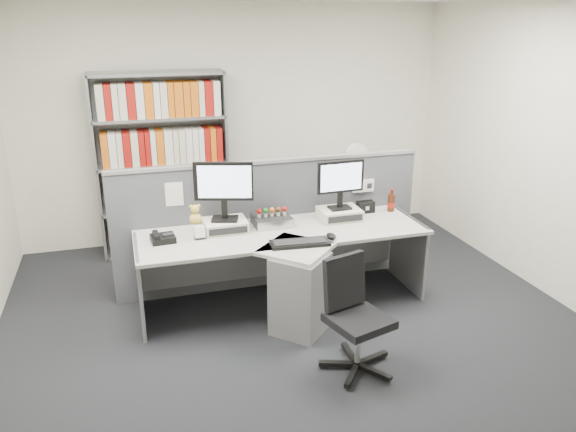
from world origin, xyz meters
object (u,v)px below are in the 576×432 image
object	(u,v)px
desk	(290,268)
cola_bottle	(391,203)
monitor_right	(341,181)
desk_phone	(162,238)
keyboard	(300,243)
monitor_left	(224,186)
mouse	(331,236)
speaker	(365,207)
office_chair	(353,312)
desk_fan	(356,159)
desk_calendar	(199,233)
filing_cabinet	(353,215)
shelving_unit	(163,167)
desktop_pc	(272,220)

from	to	relation	value
desk	cola_bottle	xyz separation A→B (m)	(1.18, 0.45, 0.35)
monitor_right	desk_phone	xyz separation A→B (m)	(-1.67, -0.11, -0.34)
desk	keyboard	xyz separation A→B (m)	(0.05, -0.13, 0.28)
monitor_left	mouse	xyz separation A→B (m)	(0.84, -0.46, -0.39)
desk	desk_phone	world-z (taller)	desk_phone
mouse	desk_phone	bearing A→B (deg)	166.07
speaker	office_chair	distance (m)	1.58
monitor_left	mouse	bearing A→B (deg)	-28.54
mouse	desk_fan	size ratio (longest dim) A/B	0.25
monitor_left	desk_calendar	world-z (taller)	monitor_left
mouse	cola_bottle	world-z (taller)	cola_bottle
filing_cabinet	desk_fan	bearing A→B (deg)	-90.00
desk_phone	shelving_unit	bearing A→B (deg)	84.36
speaker	mouse	bearing A→B (deg)	-135.59
desk	shelving_unit	bearing A→B (deg)	115.96
desk	filing_cabinet	distance (m)	1.85
shelving_unit	keyboard	bearing A→B (deg)	-64.35
shelving_unit	desk_fan	xyz separation A→B (m)	(2.10, -0.45, 0.04)
monitor_left	desktop_pc	distance (m)	0.58
monitor_right	desk_fan	size ratio (longest dim) A/B	0.91
desk_calendar	cola_bottle	bearing A→B (deg)	5.83
desk_fan	shelving_unit	bearing A→B (deg)	167.92
monitor_left	keyboard	world-z (taller)	monitor_left
desktop_pc	shelving_unit	xyz separation A→B (m)	(-0.85, 1.44, 0.21)
monitor_right	shelving_unit	bearing A→B (deg)	135.86
monitor_right	mouse	bearing A→B (deg)	-119.47
office_chair	cola_bottle	bearing A→B (deg)	54.56
desk	keyboard	bearing A→B (deg)	-69.07
desk_phone	filing_cabinet	world-z (taller)	desk_phone
filing_cabinet	desk	bearing A→B (deg)	-130.61
desktop_pc	mouse	xyz separation A→B (m)	(0.40, -0.48, -0.02)
mouse	filing_cabinet	size ratio (longest dim) A/B	0.18
desk	filing_cabinet	bearing A→B (deg)	49.39
shelving_unit	office_chair	xyz separation A→B (m)	(1.13, -2.74, -0.52)
keyboard	desk_calendar	xyz separation A→B (m)	(-0.79, 0.38, 0.03)
monitor_left	monitor_right	size ratio (longest dim) A/B	1.14
mouse	desk_calendar	bearing A→B (deg)	163.52
cola_bottle	desk	bearing A→B (deg)	-159.31
mouse	desk_fan	distance (m)	1.72
mouse	desk_calendar	distance (m)	1.14
keyboard	desk_fan	xyz separation A→B (m)	(1.15, 1.53, 0.28)
desktop_pc	desk_fan	world-z (taller)	desk_fan
cola_bottle	keyboard	bearing A→B (deg)	-153.16
desktop_pc	mouse	size ratio (longest dim) A/B	2.67
desktop_pc	filing_cabinet	distance (m)	1.65
speaker	cola_bottle	bearing A→B (deg)	-8.96
shelving_unit	filing_cabinet	bearing A→B (deg)	-12.07
desk_phone	desk_fan	world-z (taller)	desk_fan
monitor_left	desk_calendar	bearing A→B (deg)	-151.77
desk_calendar	desktop_pc	bearing A→B (deg)	13.19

